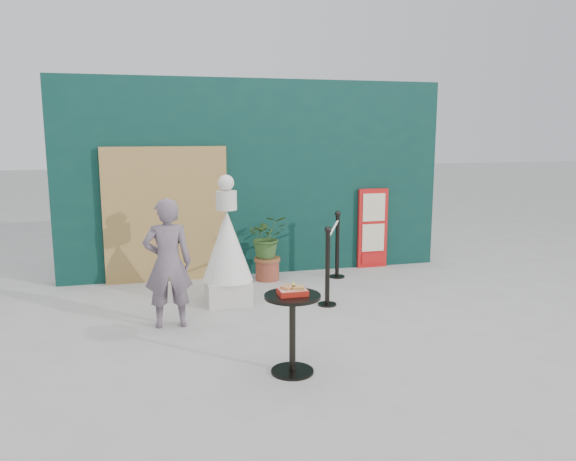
% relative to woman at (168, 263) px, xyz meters
% --- Properties ---
extents(ground, '(60.00, 60.00, 0.00)m').
position_rel_woman_xyz_m(ground, '(1.49, -0.89, -0.74)').
color(ground, '#ADAAA5').
rests_on(ground, ground).
extents(back_wall, '(6.00, 0.30, 3.00)m').
position_rel_woman_xyz_m(back_wall, '(1.49, 2.26, 0.76)').
color(back_wall, '#0A2E2A').
rests_on(back_wall, ground).
extents(bamboo_fence, '(1.80, 0.08, 2.00)m').
position_rel_woman_xyz_m(bamboo_fence, '(0.09, 2.05, 0.26)').
color(bamboo_fence, tan).
rests_on(bamboo_fence, ground).
extents(woman, '(0.56, 0.38, 1.49)m').
position_rel_woman_xyz_m(woman, '(0.00, 0.00, 0.00)').
color(woman, slate).
rests_on(woman, ground).
extents(menu_board, '(0.50, 0.07, 1.30)m').
position_rel_woman_xyz_m(menu_board, '(3.39, 2.07, -0.09)').
color(menu_board, red).
rests_on(menu_board, ground).
extents(statue, '(0.65, 0.65, 1.68)m').
position_rel_woman_xyz_m(statue, '(0.79, 0.73, -0.06)').
color(statue, beige).
rests_on(statue, ground).
extents(cafe_table, '(0.52, 0.52, 0.75)m').
position_rel_woman_xyz_m(cafe_table, '(1.03, -1.57, -0.25)').
color(cafe_table, black).
rests_on(cafe_table, ground).
extents(food_basket, '(0.26, 0.19, 0.11)m').
position_rel_woman_xyz_m(food_basket, '(1.03, -1.57, 0.04)').
color(food_basket, '#AD1D12').
rests_on(food_basket, cafe_table).
extents(planter, '(0.58, 0.51, 0.99)m').
position_rel_woman_xyz_m(planter, '(1.54, 1.71, -0.17)').
color(planter, brown).
rests_on(planter, ground).
extents(stanchion_barrier, '(0.84, 1.54, 1.03)m').
position_rel_woman_xyz_m(stanchion_barrier, '(2.31, 0.94, -0.25)').
color(stanchion_barrier, black).
rests_on(stanchion_barrier, ground).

